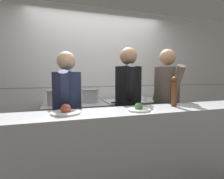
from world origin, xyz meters
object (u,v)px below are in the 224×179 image
pepper_mill (174,91)px  chef_line (166,103)px  chef_sous (128,105)px  plated_dish_main (66,111)px  chefs_knife (119,102)px  mixing_bowl_steel (142,98)px  chef_head_cook (67,113)px  plated_dish_appetiser (138,109)px  stock_pot (57,97)px  oven_range (75,131)px  sauce_pot (90,96)px

pepper_mill → chef_line: chef_line is taller
chef_sous → chef_line: size_ratio=1.00×
plated_dish_main → chef_line: bearing=19.9°
chefs_knife → pepper_mill: bearing=-74.0°
chefs_knife → pepper_mill: pepper_mill is taller
mixing_bowl_steel → chefs_knife: 0.49m
chef_sous → mixing_bowl_steel: bearing=64.9°
pepper_mill → chef_line: 0.59m
pepper_mill → chef_head_cook: (-1.14, 0.47, -0.28)m
mixing_bowl_steel → plated_dish_main: (-1.37, -1.17, 0.07)m
plated_dish_main → plated_dish_appetiser: plated_dish_main is taller
chef_head_cook → mixing_bowl_steel: bearing=35.9°
stock_pot → chefs_knife: 0.97m
oven_range → chef_sous: bearing=-45.5°
chef_head_cook → chef_sous: bearing=13.2°
stock_pot → chef_sous: bearing=-33.9°
pepper_mill → plated_dish_appetiser: bearing=-167.8°
stock_pot → pepper_mill: 1.70m
chef_head_cook → oven_range: bearing=87.0°
plated_dish_appetiser → chef_head_cook: 0.87m
stock_pot → pepper_mill: (1.25, -1.13, 0.16)m
stock_pot → chef_head_cook: (0.11, -0.67, -0.12)m
pepper_mill → oven_range: bearing=129.8°
chefs_knife → mixing_bowl_steel: bearing=13.4°
oven_range → chefs_knife: 0.85m
plated_dish_appetiser → chef_sous: (0.15, 0.63, -0.07)m
chefs_knife → chef_head_cook: size_ratio=0.22×
plated_dish_main → chef_head_cook: (0.04, 0.50, -0.13)m
chefs_knife → chef_sous: (-0.05, -0.50, 0.04)m
plated_dish_main → pepper_mill: (1.18, 0.03, 0.15)m
pepper_mill → chef_head_cook: chef_head_cook is taller
plated_dish_main → chef_line: chef_line is taller
chef_line → stock_pot: bearing=160.9°
plated_dish_main → pepper_mill: pepper_mill is taller
oven_range → chef_head_cook: chef_head_cook is taller
chef_head_cook → chef_sous: 0.81m
sauce_pot → chef_sous: (0.39, -0.66, -0.07)m
mixing_bowl_steel → pepper_mill: size_ratio=0.62×
sauce_pot → plated_dish_appetiser: bearing=-79.5°
plated_dish_main → chef_sous: size_ratio=0.16×
chefs_knife → chef_head_cook: (-0.85, -0.56, -0.01)m
chef_head_cook → chef_line: chef_line is taller
oven_range → chef_line: chef_line is taller
plated_dish_main → chef_line: size_ratio=0.16×
plated_dish_appetiser → chef_line: bearing=38.8°
stock_pot → plated_dish_main: (0.07, -1.16, 0.01)m
stock_pot → chefs_knife: (0.96, -0.11, -0.10)m
chefs_knife → plated_dish_appetiser: plated_dish_appetiser is taller
pepper_mill → mixing_bowl_steel: bearing=80.7°
sauce_pot → plated_dish_main: 1.29m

